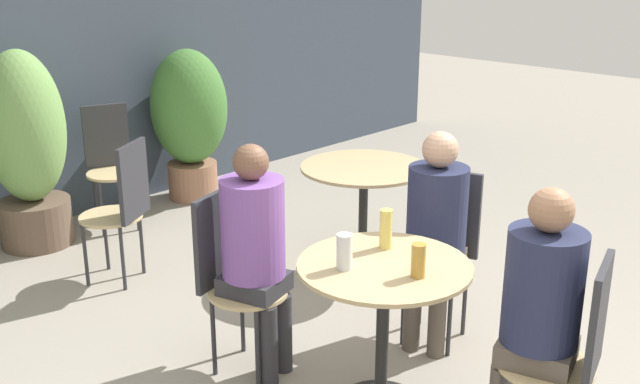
{
  "coord_description": "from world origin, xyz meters",
  "views": [
    {
      "loc": [
        -2.43,
        -1.78,
        2.13
      ],
      "look_at": [
        -0.0,
        0.54,
        1.0
      ],
      "focal_mm": 42.0,
      "sensor_mm": 36.0,
      "label": 1
    }
  ],
  "objects_px": {
    "beer_glass_2": "(386,229)",
    "potted_plant_2": "(189,116)",
    "bistro_chair_1": "(444,241)",
    "beer_glass_1": "(418,261)",
    "bistro_chair_0": "(572,347)",
    "seated_person_0": "(538,302)",
    "seated_person_1": "(436,222)",
    "beer_glass_0": "(344,252)",
    "bistro_chair_2": "(231,267)",
    "bistro_chair_4": "(110,156)",
    "seated_person_2": "(255,242)",
    "bistro_chair_5": "(123,201)",
    "potted_plant_1": "(27,147)",
    "cafe_table_near": "(383,299)",
    "cafe_table_far": "(364,190)"
  },
  "relations": [
    {
      "from": "bistro_chair_5",
      "to": "seated_person_1",
      "type": "relative_size",
      "value": 0.78
    },
    {
      "from": "cafe_table_near",
      "to": "seated_person_0",
      "type": "distance_m",
      "value": 0.7
    },
    {
      "from": "bistro_chair_1",
      "to": "bistro_chair_4",
      "type": "xyz_separation_m",
      "value": [
        -0.33,
        2.87,
        0.0
      ]
    },
    {
      "from": "seated_person_2",
      "to": "beer_glass_2",
      "type": "distance_m",
      "value": 0.65
    },
    {
      "from": "cafe_table_near",
      "to": "bistro_chair_5",
      "type": "height_order",
      "value": "bistro_chair_5"
    },
    {
      "from": "potted_plant_2",
      "to": "bistro_chair_1",
      "type": "bearing_deg",
      "value": -99.53
    },
    {
      "from": "bistro_chair_5",
      "to": "seated_person_1",
      "type": "distance_m",
      "value": 2.04
    },
    {
      "from": "beer_glass_0",
      "to": "bistro_chair_4",
      "type": "bearing_deg",
      "value": 78.03
    },
    {
      "from": "beer_glass_0",
      "to": "beer_glass_2",
      "type": "distance_m",
      "value": 0.31
    },
    {
      "from": "seated_person_2",
      "to": "beer_glass_1",
      "type": "xyz_separation_m",
      "value": [
        0.18,
        -0.85,
        0.1
      ]
    },
    {
      "from": "bistro_chair_0",
      "to": "seated_person_2",
      "type": "height_order",
      "value": "seated_person_2"
    },
    {
      "from": "bistro_chair_0",
      "to": "bistro_chair_5",
      "type": "height_order",
      "value": "same"
    },
    {
      "from": "beer_glass_0",
      "to": "beer_glass_1",
      "type": "distance_m",
      "value": 0.33
    },
    {
      "from": "potted_plant_2",
      "to": "beer_glass_0",
      "type": "bearing_deg",
      "value": -115.46
    },
    {
      "from": "bistro_chair_1",
      "to": "beer_glass_1",
      "type": "bearing_deg",
      "value": -78.61
    },
    {
      "from": "bistro_chair_4",
      "to": "potted_plant_1",
      "type": "bearing_deg",
      "value": -163.52
    },
    {
      "from": "seated_person_1",
      "to": "beer_glass_0",
      "type": "bearing_deg",
      "value": -99.64
    },
    {
      "from": "beer_glass_0",
      "to": "potted_plant_1",
      "type": "height_order",
      "value": "potted_plant_1"
    },
    {
      "from": "bistro_chair_0",
      "to": "bistro_chair_4",
      "type": "distance_m",
      "value": 3.91
    },
    {
      "from": "seated_person_0",
      "to": "beer_glass_1",
      "type": "distance_m",
      "value": 0.52
    },
    {
      "from": "bistro_chair_1",
      "to": "cafe_table_far",
      "type": "bearing_deg",
      "value": 144.04
    },
    {
      "from": "cafe_table_near",
      "to": "beer_glass_1",
      "type": "relative_size",
      "value": 5.2
    },
    {
      "from": "bistro_chair_1",
      "to": "bistro_chair_2",
      "type": "relative_size",
      "value": 1.0
    },
    {
      "from": "beer_glass_2",
      "to": "potted_plant_2",
      "type": "height_order",
      "value": "potted_plant_2"
    },
    {
      "from": "bistro_chair_2",
      "to": "beer_glass_0",
      "type": "height_order",
      "value": "bistro_chair_2"
    },
    {
      "from": "seated_person_1",
      "to": "seated_person_2",
      "type": "bearing_deg",
      "value": -135.01
    },
    {
      "from": "seated_person_1",
      "to": "potted_plant_2",
      "type": "relative_size",
      "value": 0.94
    },
    {
      "from": "bistro_chair_1",
      "to": "seated_person_0",
      "type": "relative_size",
      "value": 0.77
    },
    {
      "from": "bistro_chair_5",
      "to": "beer_glass_1",
      "type": "bearing_deg",
      "value": 61.03
    },
    {
      "from": "cafe_table_far",
      "to": "bistro_chair_0",
      "type": "distance_m",
      "value": 2.08
    },
    {
      "from": "bistro_chair_1",
      "to": "beer_glass_1",
      "type": "height_order",
      "value": "bistro_chair_1"
    },
    {
      "from": "bistro_chair_2",
      "to": "potted_plant_2",
      "type": "distance_m",
      "value": 2.82
    },
    {
      "from": "cafe_table_far",
      "to": "beer_glass_2",
      "type": "bearing_deg",
      "value": -135.35
    },
    {
      "from": "potted_plant_1",
      "to": "beer_glass_0",
      "type": "bearing_deg",
      "value": -90.24
    },
    {
      "from": "bistro_chair_1",
      "to": "beer_glass_0",
      "type": "bearing_deg",
      "value": -98.14
    },
    {
      "from": "bistro_chair_0",
      "to": "beer_glass_0",
      "type": "height_order",
      "value": "bistro_chair_0"
    },
    {
      "from": "cafe_table_near",
      "to": "potted_plant_1",
      "type": "bearing_deg",
      "value": 92.69
    },
    {
      "from": "cafe_table_near",
      "to": "seated_person_0",
      "type": "bearing_deg",
      "value": -74.3
    },
    {
      "from": "seated_person_1",
      "to": "beer_glass_0",
      "type": "relative_size",
      "value": 7.42
    },
    {
      "from": "cafe_table_far",
      "to": "seated_person_2",
      "type": "height_order",
      "value": "seated_person_2"
    },
    {
      "from": "bistro_chair_2",
      "to": "beer_glass_2",
      "type": "distance_m",
      "value": 0.84
    },
    {
      "from": "bistro_chair_1",
      "to": "beer_glass_2",
      "type": "bearing_deg",
      "value": -96.06
    },
    {
      "from": "bistro_chair_2",
      "to": "potted_plant_2",
      "type": "xyz_separation_m",
      "value": [
        1.53,
        2.36,
        0.17
      ]
    },
    {
      "from": "bistro_chair_1",
      "to": "beer_glass_0",
      "type": "xyz_separation_m",
      "value": [
        -0.97,
        -0.13,
        0.28
      ]
    },
    {
      "from": "bistro_chair_2",
      "to": "bistro_chair_1",
      "type": "bearing_deg",
      "value": -45.0
    },
    {
      "from": "bistro_chair_0",
      "to": "seated_person_0",
      "type": "xyz_separation_m",
      "value": [
        -0.04,
        0.15,
        0.17
      ]
    },
    {
      "from": "bistro_chair_2",
      "to": "seated_person_1",
      "type": "xyz_separation_m",
      "value": [
        0.89,
        -0.62,
        0.16
      ]
    },
    {
      "from": "seated_person_2",
      "to": "beer_glass_1",
      "type": "bearing_deg",
      "value": -93.68
    },
    {
      "from": "bistro_chair_2",
      "to": "bistro_chair_4",
      "type": "bearing_deg",
      "value": 57.26
    },
    {
      "from": "seated_person_1",
      "to": "beer_glass_0",
      "type": "height_order",
      "value": "seated_person_1"
    }
  ]
}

